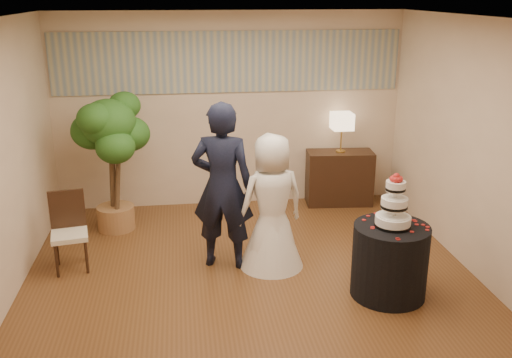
{
  "coord_description": "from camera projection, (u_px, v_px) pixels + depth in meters",
  "views": [
    {
      "loc": [
        -0.7,
        -5.59,
        3.05
      ],
      "look_at": [
        0.1,
        0.4,
        1.05
      ],
      "focal_mm": 40.0,
      "sensor_mm": 36.0,
      "label": 1
    }
  ],
  "objects": [
    {
      "name": "cake_table",
      "position": [
        390.0,
        261.0,
        5.9
      ],
      "size": [
        0.81,
        0.81,
        0.78
      ],
      "primitive_type": "cylinder",
      "rotation": [
        0.0,
        0.0,
        -0.04
      ],
      "color": "black",
      "rests_on": "floor"
    },
    {
      "name": "ficus_tree",
      "position": [
        112.0,
        163.0,
        7.4
      ],
      "size": [
        1.1,
        1.1,
        1.86
      ],
      "primitive_type": null,
      "rotation": [
        0.0,
        0.0,
        -2.86
      ],
      "color": "#285A1C",
      "rests_on": "floor"
    },
    {
      "name": "mural_border",
      "position": [
        229.0,
        62.0,
        7.98
      ],
      "size": [
        4.9,
        0.02,
        0.85
      ],
      "primitive_type": "cube",
      "color": "#959B8D",
      "rests_on": "wall_back"
    },
    {
      "name": "wall_right",
      "position": [
        480.0,
        151.0,
        6.18
      ],
      "size": [
        0.06,
        5.0,
        2.8
      ],
      "primitive_type": "cube",
      "color": "beige",
      "rests_on": "ground"
    },
    {
      "name": "wall_front",
      "position": [
        302.0,
        272.0,
        3.51
      ],
      "size": [
        5.0,
        0.06,
        2.8
      ],
      "primitive_type": "cube",
      "color": "beige",
      "rests_on": "ground"
    },
    {
      "name": "table_lamp",
      "position": [
        341.0,
        133.0,
        8.27
      ],
      "size": [
        0.29,
        0.29,
        0.58
      ],
      "primitive_type": null,
      "color": "beige",
      "rests_on": "console"
    },
    {
      "name": "side_chair",
      "position": [
        69.0,
        233.0,
        6.43
      ],
      "size": [
        0.48,
        0.5,
        0.9
      ],
      "primitive_type": null,
      "rotation": [
        0.0,
        0.0,
        0.17
      ],
      "color": "black",
      "rests_on": "floor"
    },
    {
      "name": "console",
      "position": [
        339.0,
        178.0,
        8.48
      ],
      "size": [
        0.99,
        0.5,
        0.8
      ],
      "primitive_type": "cube",
      "rotation": [
        0.0,
        0.0,
        -0.08
      ],
      "color": "black",
      "rests_on": "floor"
    },
    {
      "name": "ceiling",
      "position": [
        251.0,
        18.0,
        5.42
      ],
      "size": [
        5.0,
        5.0,
        0.0
      ],
      "primitive_type": "cube",
      "color": "white",
      "rests_on": "wall_back"
    },
    {
      "name": "bride",
      "position": [
        272.0,
        202.0,
        6.42
      ],
      "size": [
        0.92,
        0.9,
        1.57
      ],
      "primitive_type": "imported",
      "rotation": [
        0.0,
        0.0,
        3.38
      ],
      "color": "white",
      "rests_on": "floor"
    },
    {
      "name": "wall_back",
      "position": [
        230.0,
        111.0,
        8.22
      ],
      "size": [
        5.0,
        0.06,
        2.8
      ],
      "primitive_type": "cube",
      "color": "beige",
      "rests_on": "ground"
    },
    {
      "name": "groom",
      "position": [
        222.0,
        186.0,
        6.39
      ],
      "size": [
        0.8,
        0.63,
        1.93
      ],
      "primitive_type": "imported",
      "rotation": [
        0.0,
        0.0,
        2.88
      ],
      "color": "black",
      "rests_on": "floor"
    },
    {
      "name": "wedding_cake",
      "position": [
        395.0,
        200.0,
        5.69
      ],
      "size": [
        0.37,
        0.37,
        0.57
      ],
      "primitive_type": null,
      "color": "white",
      "rests_on": "cake_table"
    },
    {
      "name": "floor",
      "position": [
        252.0,
        281.0,
        6.3
      ],
      "size": [
        5.0,
        5.0,
        0.0
      ],
      "primitive_type": "cube",
      "color": "brown",
      "rests_on": "ground"
    }
  ]
}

